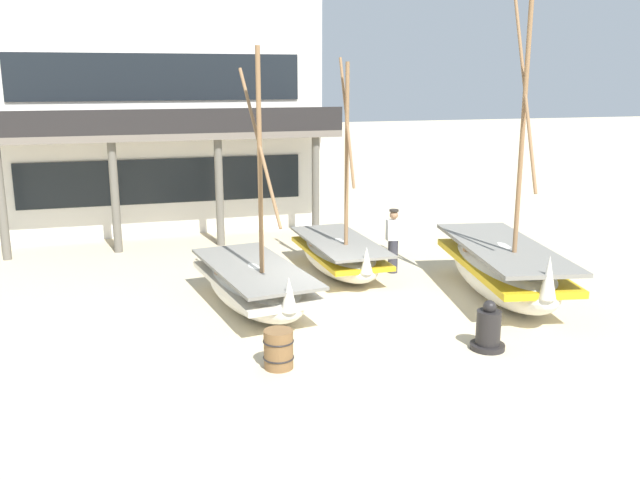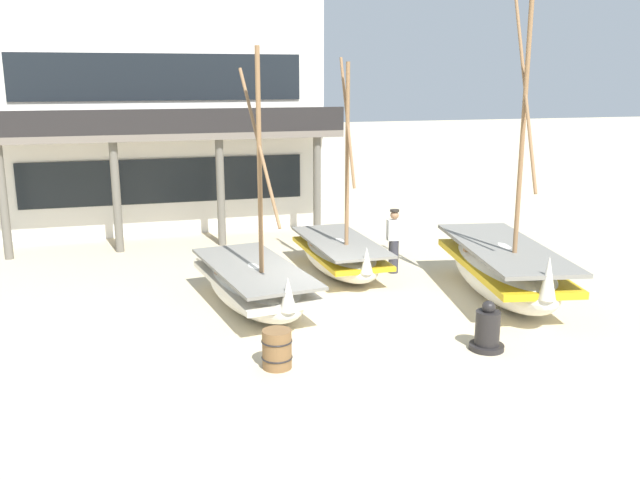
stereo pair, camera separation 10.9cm
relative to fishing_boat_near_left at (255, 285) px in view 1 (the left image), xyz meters
The scene contains 8 objects.
ground_plane 1.83m from the fishing_boat_near_left, 25.45° to the right, with size 120.00×120.00×0.00m, color beige.
fishing_boat_near_left is the anchor object (origin of this frame).
fishing_boat_centre_large 5.73m from the fishing_boat_near_left, ahead, with size 2.62×5.20×6.70m.
fishing_boat_far_right 3.38m from the fishing_boat_near_left, 38.28° to the left, with size 1.66×4.05×5.48m.
fisherman_by_hull 4.42m from the fishing_boat_near_left, 24.12° to the left, with size 0.38×0.26×1.68m.
capstan_winch 5.16m from the fishing_boat_near_left, 43.09° to the right, with size 0.66×0.66×0.96m.
wooden_barrel 3.26m from the fishing_boat_near_left, 93.74° to the right, with size 0.56×0.56×0.70m.
harbor_building_main 12.12m from the fishing_boat_near_left, 96.93° to the left, with size 10.96×8.95×9.97m.
Camera 1 is at (-4.27, -13.51, 5.03)m, focal length 38.46 mm.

